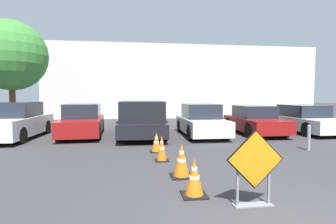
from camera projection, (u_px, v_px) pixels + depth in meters
The scene contains 15 objects.
ground_plane at pixel (180, 132), 13.25m from camera, with size 96.00×96.00×0.00m, color #333335.
road_closed_sign at pixel (255, 166), 4.37m from camera, with size 0.99×0.20×1.30m.
traffic_cone_nearest at pixel (194, 178), 4.87m from camera, with size 0.46×0.46×0.69m.
traffic_cone_second at pixel (182, 161), 6.01m from camera, with size 0.50×0.50×0.77m.
traffic_cone_third at pixel (162, 148), 7.47m from camera, with size 0.38×0.38×0.74m.
traffic_cone_fourth at pixel (156, 143), 8.65m from camera, with size 0.43×0.43×0.65m.
parked_car_nearest at pixel (15, 122), 11.33m from camera, with size 1.96×4.42×1.59m.
parked_car_second at pixel (82, 121), 12.11m from camera, with size 1.99×4.25×1.48m.
pickup_truck at pixel (142, 120), 12.00m from camera, with size 2.17×5.60×1.63m.
parked_car_third at pixel (201, 121), 12.22m from camera, with size 1.80×4.11×1.48m.
parked_car_fourth at pixel (254, 121), 12.78m from camera, with size 1.85×4.05×1.37m.
parked_car_fifth at pixel (304, 120), 13.32m from camera, with size 1.99×4.62×1.39m.
bollard_nearest at pixel (309, 137), 8.90m from camera, with size 0.12×0.12×0.88m.
building_facade_backdrop at pixel (181, 83), 23.99m from camera, with size 23.03×5.00×6.08m.
street_tree_behind_lot at pixel (11, 56), 14.40m from camera, with size 3.85×3.85×6.00m.
Camera 1 is at (-2.35, -2.96, 1.87)m, focal length 28.00 mm.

